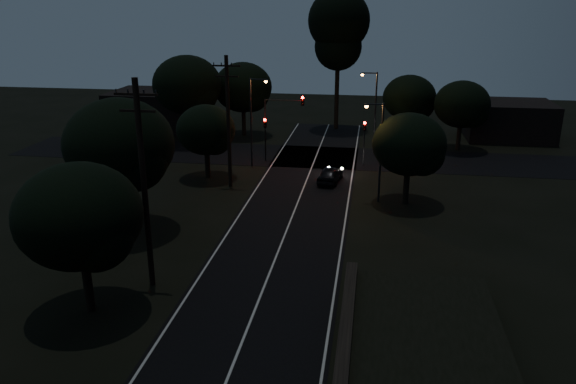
% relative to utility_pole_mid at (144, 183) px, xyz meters
% --- Properties ---
extents(road_surface, '(60.00, 70.00, 0.03)m').
position_rel_utility_pole_mid_xyz_m(road_surface, '(6.00, 16.12, -5.73)').
color(road_surface, black).
rests_on(road_surface, ground).
extents(utility_pole_mid, '(2.20, 0.30, 11.00)m').
position_rel_utility_pole_mid_xyz_m(utility_pole_mid, '(0.00, 0.00, 0.00)').
color(utility_pole_mid, black).
rests_on(utility_pole_mid, ground).
extents(utility_pole_far, '(2.20, 0.30, 10.50)m').
position_rel_utility_pole_mid_xyz_m(utility_pole_far, '(0.00, 17.00, -0.25)').
color(utility_pole_far, black).
rests_on(utility_pole_far, ground).
extents(tree_left_b, '(5.90, 5.90, 7.50)m').
position_rel_utility_pole_mid_xyz_m(tree_left_b, '(-1.79, -3.12, -0.88)').
color(tree_left_b, black).
rests_on(tree_left_b, ground).
extents(tree_left_c, '(6.94, 6.94, 8.77)m').
position_rel_utility_pole_mid_xyz_m(tree_left_c, '(-4.25, 6.86, -0.07)').
color(tree_left_c, black).
rests_on(tree_left_c, ground).
extents(tree_left_d, '(4.95, 4.95, 6.28)m').
position_rel_utility_pole_mid_xyz_m(tree_left_d, '(-2.32, 18.90, -1.67)').
color(tree_left_d, black).
rests_on(tree_left_d, ground).
extents(tree_far_nw, '(6.40, 6.40, 8.10)m').
position_rel_utility_pole_mid_xyz_m(tree_far_nw, '(-2.77, 34.87, -0.49)').
color(tree_far_nw, black).
rests_on(tree_far_nw, ground).
extents(tree_far_w, '(7.18, 7.18, 9.15)m').
position_rel_utility_pole_mid_xyz_m(tree_far_w, '(-7.75, 30.85, 0.21)').
color(tree_far_w, black).
rests_on(tree_far_w, ground).
extents(tree_far_ne, '(5.59, 5.59, 7.07)m').
position_rel_utility_pole_mid_xyz_m(tree_far_ne, '(15.20, 34.89, -1.17)').
color(tree_far_ne, black).
rests_on(tree_far_ne, ground).
extents(tree_far_e, '(5.50, 5.50, 6.98)m').
position_rel_utility_pole_mid_xyz_m(tree_far_e, '(20.19, 31.89, -1.22)').
color(tree_far_e, black).
rests_on(tree_far_e, ground).
extents(tree_right_a, '(5.37, 5.37, 6.83)m').
position_rel_utility_pole_mid_xyz_m(tree_right_a, '(14.19, 14.89, -1.31)').
color(tree_right_a, black).
rests_on(tree_right_a, ground).
extents(tall_pine, '(6.93, 6.93, 15.75)m').
position_rel_utility_pole_mid_xyz_m(tall_pine, '(7.00, 40.00, 5.62)').
color(tall_pine, black).
rests_on(tall_pine, ground).
extents(building_left, '(10.00, 8.00, 4.40)m').
position_rel_utility_pole_mid_xyz_m(building_left, '(-14.00, 37.00, -3.54)').
color(building_left, black).
rests_on(building_left, ground).
extents(building_right, '(9.00, 7.00, 4.00)m').
position_rel_utility_pole_mid_xyz_m(building_right, '(26.00, 38.00, -3.74)').
color(building_right, black).
rests_on(building_right, ground).
extents(signal_left, '(0.28, 0.35, 4.10)m').
position_rel_utility_pole_mid_xyz_m(signal_left, '(1.40, 24.99, -2.90)').
color(signal_left, black).
rests_on(signal_left, ground).
extents(signal_right, '(0.28, 0.35, 4.10)m').
position_rel_utility_pole_mid_xyz_m(signal_right, '(10.60, 24.99, -2.90)').
color(signal_right, black).
rests_on(signal_right, ground).
extents(signal_mast, '(3.70, 0.35, 6.25)m').
position_rel_utility_pole_mid_xyz_m(signal_mast, '(3.09, 24.99, -1.40)').
color(signal_mast, black).
rests_on(signal_mast, ground).
extents(streetlight_a, '(1.66, 0.26, 8.00)m').
position_rel_utility_pole_mid_xyz_m(streetlight_a, '(0.69, 23.00, -1.10)').
color(streetlight_a, black).
rests_on(streetlight_a, ground).
extents(streetlight_b, '(1.66, 0.26, 8.00)m').
position_rel_utility_pole_mid_xyz_m(streetlight_b, '(11.31, 29.00, -1.10)').
color(streetlight_b, black).
rests_on(streetlight_b, ground).
extents(streetlight_c, '(1.46, 0.26, 7.50)m').
position_rel_utility_pole_mid_xyz_m(streetlight_c, '(11.83, 15.00, -1.39)').
color(streetlight_c, black).
rests_on(streetlight_c, ground).
extents(car, '(2.17, 4.18, 1.36)m').
position_rel_utility_pole_mid_xyz_m(car, '(8.00, 19.27, -5.06)').
color(car, black).
rests_on(car, ground).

